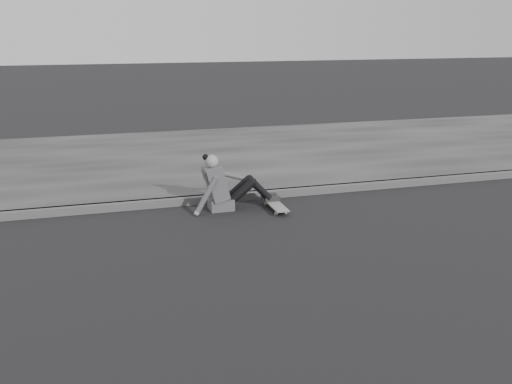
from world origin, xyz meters
TOP-DOWN VIEW (x-y plane):
  - ground at (0.00, 0.00)m, footprint 80.00×80.00m
  - curb at (0.00, 2.58)m, footprint 24.00×0.16m
  - sidewalk at (0.00, 5.60)m, footprint 24.00×6.00m
  - skateboard at (0.70, 1.94)m, footprint 0.20×0.78m
  - seated_woman at (-0.04, 2.19)m, footprint 1.38×0.46m

SIDE VIEW (x-z plane):
  - ground at x=0.00m, z-range 0.00..0.00m
  - curb at x=0.00m, z-range 0.00..0.12m
  - sidewalk at x=0.00m, z-range 0.00..0.12m
  - skateboard at x=0.70m, z-range 0.03..0.12m
  - seated_woman at x=-0.04m, z-range -0.08..0.80m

